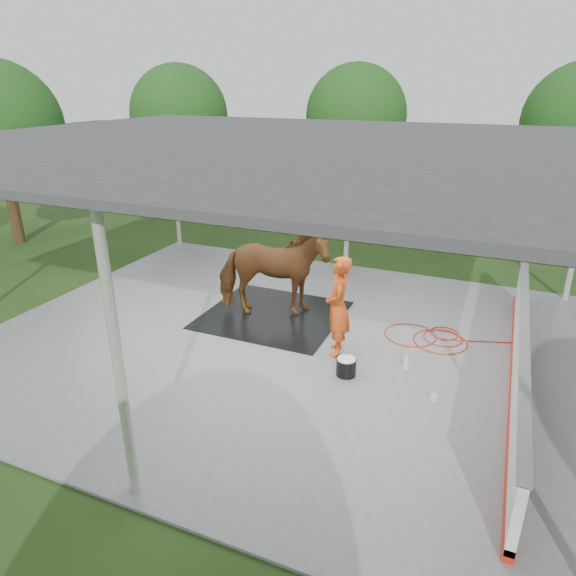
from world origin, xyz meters
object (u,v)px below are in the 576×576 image
at_px(dasher_board, 519,358).
at_px(horse, 273,272).
at_px(wash_bucket, 346,367).
at_px(handler, 338,306).

height_order(dasher_board, horse, horse).
bearing_deg(dasher_board, wash_bucket, -163.08).
relative_size(dasher_board, wash_bucket, 21.82).
bearing_deg(wash_bucket, handler, 120.31).
distance_m(horse, wash_bucket, 3.09).
bearing_deg(dasher_board, handler, -177.57).
bearing_deg(wash_bucket, horse, 141.78).
bearing_deg(handler, dasher_board, 75.59).
xyz_separation_m(dasher_board, handler, (-3.29, -0.14, 0.46)).
bearing_deg(horse, handler, -142.23).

